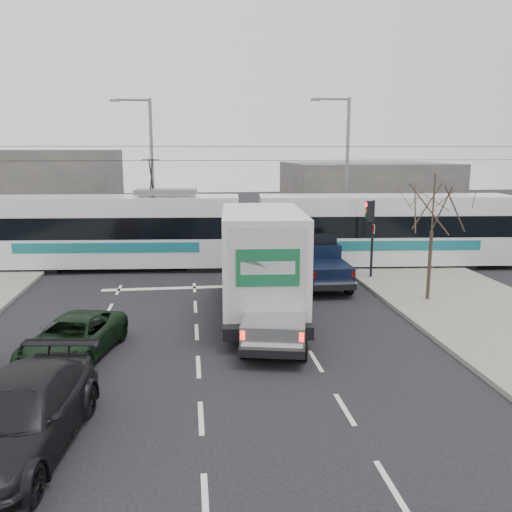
{
  "coord_description": "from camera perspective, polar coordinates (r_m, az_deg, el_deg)",
  "views": [
    {
      "loc": [
        -1.86,
        -17.54,
        6.08
      ],
      "look_at": [
        0.8,
        3.85,
        1.8
      ],
      "focal_mm": 38.0,
      "sensor_mm": 36.0,
      "label": 1
    }
  ],
  "objects": [
    {
      "name": "street_lamp_near",
      "position": [
        32.86,
        9.25,
        9.4
      ],
      "size": [
        2.38,
        0.25,
        9.0
      ],
      "color": "slate",
      "rests_on": "ground"
    },
    {
      "name": "catenary",
      "position": [
        27.69,
        -3.24,
        6.65
      ],
      "size": [
        60.0,
        0.2,
        7.0
      ],
      "color": "black",
      "rests_on": "ground"
    },
    {
      "name": "building_left",
      "position": [
        41.48,
        -24.23,
        5.99
      ],
      "size": [
        14.0,
        10.0,
        6.0
      ],
      "primitive_type": "cube",
      "color": "slate",
      "rests_on": "ground"
    },
    {
      "name": "dark_car",
      "position": [
        12.34,
        -23.7,
        -15.27
      ],
      "size": [
        2.78,
        5.52,
        1.54
      ],
      "primitive_type": "imported",
      "rotation": [
        0.0,
        0.0,
        -0.12
      ],
      "color": "black",
      "rests_on": "ground"
    },
    {
      "name": "silver_pickup",
      "position": [
        17.87,
        2.31,
        -5.35
      ],
      "size": [
        2.99,
        5.72,
        1.98
      ],
      "rotation": [
        0.0,
        0.0,
        -0.22
      ],
      "color": "black",
      "rests_on": "ground"
    },
    {
      "name": "bare_tree",
      "position": [
        22.28,
        18.14,
        4.78
      ],
      "size": [
        2.4,
        2.4,
        5.0
      ],
      "color": "#47382B",
      "rests_on": "ground"
    },
    {
      "name": "sidewalk_right",
      "position": [
        21.49,
        23.76,
        -5.98
      ],
      "size": [
        6.0,
        60.0,
        0.15
      ],
      "primitive_type": "cube",
      "color": "gray",
      "rests_on": "ground"
    },
    {
      "name": "navy_pickup",
      "position": [
        24.73,
        6.65,
        -0.58
      ],
      "size": [
        2.02,
        5.07,
        2.13
      ],
      "rotation": [
        0.0,
        0.0,
        -0.01
      ],
      "color": "black",
      "rests_on": "ground"
    },
    {
      "name": "tram",
      "position": [
        27.96,
        -0.81,
        2.77
      ],
      "size": [
        27.26,
        4.96,
        5.54
      ],
      "rotation": [
        0.0,
        0.0,
        -0.08
      ],
      "color": "white",
      "rests_on": "ground"
    },
    {
      "name": "ground",
      "position": [
        18.66,
        -0.99,
        -7.78
      ],
      "size": [
        120.0,
        120.0,
        0.0
      ],
      "primitive_type": "plane",
      "color": "black",
      "rests_on": "ground"
    },
    {
      "name": "box_truck",
      "position": [
        19.67,
        0.56,
        -0.83
      ],
      "size": [
        3.33,
        8.16,
        3.99
      ],
      "rotation": [
        0.0,
        0.0,
        -0.08
      ],
      "color": "black",
      "rests_on": "ground"
    },
    {
      "name": "building_right",
      "position": [
        43.94,
        11.39,
        6.33
      ],
      "size": [
        12.0,
        10.0,
        5.0
      ],
      "primitive_type": "cube",
      "color": "slate",
      "rests_on": "ground"
    },
    {
      "name": "green_car",
      "position": [
        16.98,
        -18.73,
        -8.18
      ],
      "size": [
        3.0,
        4.73,
        1.22
      ],
      "primitive_type": "imported",
      "rotation": [
        0.0,
        0.0,
        -0.24
      ],
      "color": "black",
      "rests_on": "ground"
    },
    {
      "name": "street_lamp_far",
      "position": [
        33.64,
        -11.2,
        9.37
      ],
      "size": [
        2.38,
        0.25,
        9.0
      ],
      "color": "slate",
      "rests_on": "ground"
    },
    {
      "name": "traffic_signal",
      "position": [
        25.66,
        11.94,
        3.51
      ],
      "size": [
        0.44,
        0.44,
        3.6
      ],
      "color": "black",
      "rests_on": "ground"
    },
    {
      "name": "rails",
      "position": [
        28.26,
        -3.15,
        -1.19
      ],
      "size": [
        60.0,
        1.6,
        0.03
      ],
      "primitive_type": "cube",
      "color": "#33302D",
      "rests_on": "ground"
    }
  ]
}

